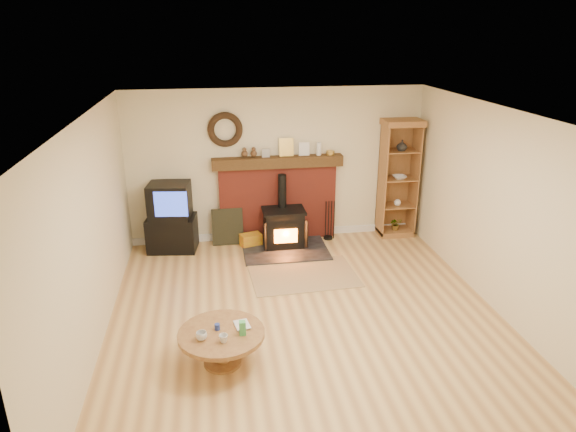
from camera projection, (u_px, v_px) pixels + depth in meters
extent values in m
plane|color=#AD7D48|center=(306.00, 317.00, 6.61)|extent=(5.50, 5.50, 0.00)
cube|color=beige|center=(277.00, 166.00, 8.70)|extent=(5.00, 0.02, 2.60)
cube|color=beige|center=(382.00, 364.00, 3.61)|extent=(5.00, 0.02, 2.60)
cube|color=beige|center=(91.00, 236.00, 5.79)|extent=(0.02, 5.50, 2.60)
cube|color=beige|center=(501.00, 213.00, 6.52)|extent=(0.02, 5.50, 2.60)
cube|color=white|center=(309.00, 115.00, 5.70)|extent=(5.00, 5.50, 0.02)
cube|color=white|center=(278.00, 234.00, 9.12)|extent=(5.00, 0.04, 0.12)
torus|color=black|center=(225.00, 130.00, 8.30)|extent=(0.57, 0.11, 0.57)
cube|color=#9C3427|center=(278.00, 203.00, 8.86)|extent=(2.00, 0.15, 1.30)
cube|color=#31200F|center=(278.00, 162.00, 8.57)|extent=(2.20, 0.22, 0.18)
cube|color=#999999|center=(266.00, 153.00, 8.49)|extent=(0.13, 0.05, 0.14)
cube|color=gold|center=(286.00, 147.00, 8.54)|extent=(0.24, 0.06, 0.30)
cube|color=white|center=(304.00, 149.00, 8.59)|extent=(0.18, 0.05, 0.22)
cylinder|color=white|center=(319.00, 149.00, 8.61)|extent=(0.08, 0.08, 0.22)
cylinder|color=gold|center=(330.00, 153.00, 8.67)|extent=(0.14, 0.14, 0.07)
cube|color=black|center=(285.00, 250.00, 8.56)|extent=(1.40, 1.00, 0.03)
cube|color=black|center=(284.00, 228.00, 8.63)|extent=(0.64, 0.46, 0.59)
cube|color=black|center=(284.00, 211.00, 8.52)|extent=(0.70, 0.50, 0.04)
cylinder|color=black|center=(282.00, 191.00, 8.56)|extent=(0.14, 0.14, 0.56)
cube|color=orange|center=(286.00, 236.00, 8.43)|extent=(0.38, 0.02, 0.24)
cube|color=black|center=(268.00, 235.00, 8.43)|extent=(0.15, 0.21, 0.47)
cube|color=black|center=(303.00, 233.00, 8.52)|extent=(0.15, 0.21, 0.47)
cube|color=brown|center=(303.00, 275.00, 7.72)|extent=(1.62, 1.16, 0.01)
cube|color=black|center=(172.00, 233.00, 8.53)|extent=(0.85, 0.64, 0.58)
cube|color=black|center=(170.00, 200.00, 8.33)|extent=(0.71, 0.62, 0.58)
cube|color=blue|center=(171.00, 204.00, 8.07)|extent=(0.52, 0.08, 0.41)
cube|color=brown|center=(394.00, 231.00, 9.24)|extent=(0.60, 0.44, 0.10)
cube|color=brown|center=(394.00, 177.00, 9.10)|extent=(0.60, 0.02, 1.91)
cube|color=brown|center=(382.00, 181.00, 8.86)|extent=(0.02, 0.44, 1.91)
cube|color=brown|center=(414.00, 180.00, 8.95)|extent=(0.02, 0.44, 1.91)
cube|color=brown|center=(403.00, 122.00, 8.55)|extent=(0.66, 0.48, 0.10)
cube|color=brown|center=(396.00, 205.00, 9.07)|extent=(0.56, 0.40, 0.02)
cube|color=brown|center=(398.00, 179.00, 8.90)|extent=(0.56, 0.40, 0.02)
cube|color=brown|center=(400.00, 151.00, 8.72)|extent=(0.56, 0.40, 0.02)
imported|color=white|center=(402.00, 145.00, 8.64)|extent=(0.18, 0.18, 0.19)
imported|color=white|center=(399.00, 177.00, 8.84)|extent=(0.24, 0.24, 0.06)
sphere|color=white|center=(397.00, 203.00, 9.00)|extent=(0.12, 0.12, 0.12)
imported|color=#44A859|center=(396.00, 224.00, 9.14)|extent=(0.21, 0.18, 0.23)
cube|color=#D8D80C|center=(251.00, 240.00, 8.72)|extent=(0.39, 0.31, 0.22)
cube|color=black|center=(228.00, 227.00, 8.73)|extent=(0.53, 0.14, 0.63)
cylinder|color=black|center=(328.00, 238.00, 9.04)|extent=(0.16, 0.16, 0.04)
cylinder|color=black|center=(326.00, 220.00, 8.92)|extent=(0.02, 0.02, 0.70)
cylinder|color=black|center=(328.00, 220.00, 8.93)|extent=(0.02, 0.02, 0.70)
cylinder|color=black|center=(331.00, 220.00, 8.94)|extent=(0.02, 0.02, 0.70)
cylinder|color=black|center=(334.00, 220.00, 8.94)|extent=(0.02, 0.02, 0.70)
cylinder|color=brown|center=(223.00, 362.00, 5.71)|extent=(0.42, 0.42, 0.03)
cylinder|color=brown|center=(222.00, 349.00, 5.65)|extent=(0.15, 0.15, 0.33)
cylinder|color=brown|center=(221.00, 334.00, 5.59)|extent=(0.95, 0.95, 0.05)
imported|color=white|center=(201.00, 336.00, 5.43)|extent=(0.12, 0.12, 0.09)
imported|color=white|center=(223.00, 338.00, 5.38)|extent=(0.10, 0.10, 0.09)
imported|color=#4C331E|center=(235.00, 326.00, 5.66)|extent=(0.16, 0.21, 0.02)
cylinder|color=navy|center=(217.00, 327.00, 5.61)|extent=(0.06, 0.06, 0.07)
cube|color=#44A859|center=(242.00, 328.00, 5.51)|extent=(0.07, 0.07, 0.16)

